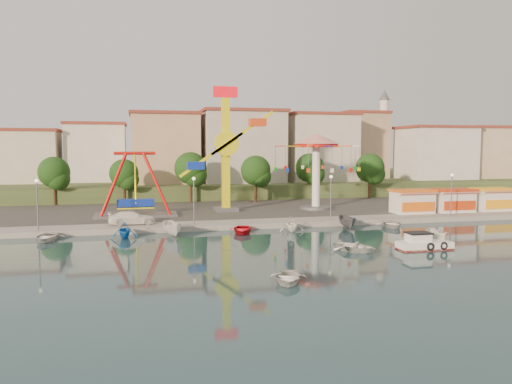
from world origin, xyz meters
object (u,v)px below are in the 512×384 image
object	(u,v)px
pirate_ship_ride	(135,186)
wave_swinger	(316,154)
cabin_motorboat	(423,244)
skiff	(437,237)
kamikaze_tower	(229,153)
rowboat_a	(355,247)
van	(132,218)

from	to	relation	value
pirate_ship_ride	wave_swinger	size ratio (longest dim) A/B	0.86
cabin_motorboat	skiff	distance (m)	3.19
kamikaze_tower	rowboat_a	xyz separation A→B (m)	(6.55, -25.46, -7.97)
rowboat_a	van	world-z (taller)	van
pirate_ship_ride	rowboat_a	xyz separation A→B (m)	(18.72, -23.70, -3.99)
skiff	van	world-z (taller)	van
pirate_ship_ride	wave_swinger	bearing A→B (deg)	3.31
wave_swinger	skiff	size ratio (longest dim) A/B	3.07
kamikaze_tower	cabin_motorboat	size ratio (longest dim) A/B	3.40
wave_swinger	rowboat_a	bearing A→B (deg)	-102.46
wave_swinger	van	xyz separation A→B (m)	(-24.68, -8.68, -6.86)
van	wave_swinger	bearing A→B (deg)	-76.18
rowboat_a	skiff	xyz separation A→B (m)	(8.85, 1.19, 0.32)
cabin_motorboat	skiff	xyz separation A→B (m)	(2.60, 1.83, 0.28)
kamikaze_tower	skiff	distance (m)	29.74
cabin_motorboat	van	bearing A→B (deg)	147.13
pirate_ship_ride	wave_swinger	distance (m)	24.61
kamikaze_tower	wave_swinger	bearing A→B (deg)	-1.68
rowboat_a	van	distance (m)	25.23
kamikaze_tower	pirate_ship_ride	bearing A→B (deg)	-171.79
kamikaze_tower	cabin_motorboat	bearing A→B (deg)	-63.87
van	kamikaze_tower	bearing A→B (deg)	-59.87
cabin_motorboat	kamikaze_tower	bearing A→B (deg)	117.17
cabin_motorboat	van	size ratio (longest dim) A/B	0.96
rowboat_a	van	xyz separation A→B (m)	(-19.13, 16.42, 0.93)
skiff	rowboat_a	bearing A→B (deg)	-161.10
pirate_ship_ride	rowboat_a	size ratio (longest dim) A/B	2.54
cabin_motorboat	skiff	world-z (taller)	cabin_motorboat
wave_swinger	cabin_motorboat	distance (m)	26.89
cabin_motorboat	van	distance (m)	30.59
pirate_ship_ride	rowboat_a	world-z (taller)	pirate_ship_ride
kamikaze_tower	rowboat_a	world-z (taller)	kamikaze_tower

